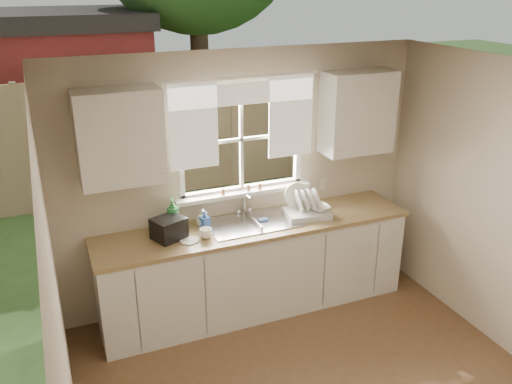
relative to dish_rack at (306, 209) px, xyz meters
name	(u,v)px	position (x,y,z in m)	size (l,w,h in m)	color
room_walls	(357,285)	(-0.54, -1.74, 0.25)	(3.62, 4.02, 2.50)	beige
ceiling	(366,88)	(-0.54, -1.67, 1.52)	(3.60, 4.00, 0.02)	silver
window	(242,157)	(-0.54, 0.33, 0.50)	(1.38, 0.16, 1.06)	white
curtains	(244,112)	(-0.54, 0.28, 0.95)	(1.50, 0.03, 0.81)	white
base_cabinets	(255,268)	(-0.54, 0.01, -0.55)	(3.00, 0.62, 0.87)	silver
countertop	(255,226)	(-0.54, 0.01, -0.09)	(3.04, 0.65, 0.04)	olive
upper_cabinet_left	(120,137)	(-1.69, 0.15, 0.87)	(0.70, 0.33, 0.80)	silver
upper_cabinet_right	(358,112)	(0.61, 0.15, 0.87)	(0.70, 0.33, 0.80)	silver
wall_outlet	(322,184)	(0.34, 0.31, 0.10)	(0.08, 0.01, 0.12)	beige
sill_jars	(244,188)	(-0.55, 0.27, 0.20)	(0.42, 0.04, 0.06)	brown
sink	(254,230)	(-0.54, 0.04, -0.15)	(0.88, 0.52, 0.40)	#B7B7BC
dish_rack	(306,209)	(0.00, 0.00, 0.00)	(0.46, 0.38, 0.30)	silver
bowl	(320,208)	(0.12, -0.05, 0.01)	(0.19, 0.19, 0.05)	white
soap_bottle_a	(173,215)	(-1.28, 0.17, 0.09)	(0.12, 0.12, 0.32)	green
soap_bottle_b	(205,220)	(-1.00, 0.10, 0.01)	(0.08, 0.08, 0.17)	#2C58A8
soap_bottle_c	(203,218)	(-1.00, 0.15, 0.01)	(0.13, 0.13, 0.17)	beige
saucer	(189,241)	(-1.21, -0.10, -0.07)	(0.17, 0.17, 0.01)	beige
cup	(206,233)	(-1.06, -0.09, -0.03)	(0.12, 0.12, 0.09)	white
black_appliance	(169,228)	(-1.36, 0.03, 0.02)	(0.27, 0.23, 0.20)	black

